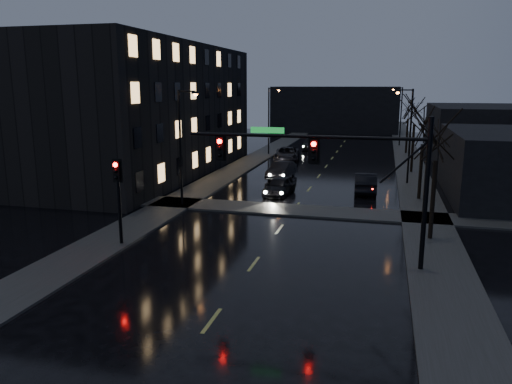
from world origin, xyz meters
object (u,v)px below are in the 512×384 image
Objects in this scene: oncoming_car_a at (279,186)px; oncoming_car_c at (287,154)px; oncoming_car_b at (281,170)px; oncoming_car_d at (311,144)px; lead_car at (365,183)px.

oncoming_car_c is (-2.69, 16.91, 0.08)m from oncoming_car_a.
oncoming_car_d is (-0.35, 20.92, 0.01)m from oncoming_car_b.
oncoming_car_a is 28.00m from oncoming_car_d.
oncoming_car_d is 1.09× the size of lead_car.
oncoming_car_d reaches higher than oncoming_car_a.
oncoming_car_b is (-1.28, 7.04, 0.02)m from oncoming_car_a.
oncoming_car_a is 6.90m from lead_car.
oncoming_car_c reaches higher than oncoming_car_b.
oncoming_car_b is 0.87× the size of oncoming_car_d.
oncoming_car_c reaches higher than oncoming_car_d.
lead_car reaches higher than oncoming_car_d.
lead_car is (7.64, -4.36, 0.04)m from oncoming_car_b.
lead_car is at bearing 29.54° from oncoming_car_a.
oncoming_car_b is 8.80m from lead_car.
oncoming_car_c is 1.21× the size of lead_car.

